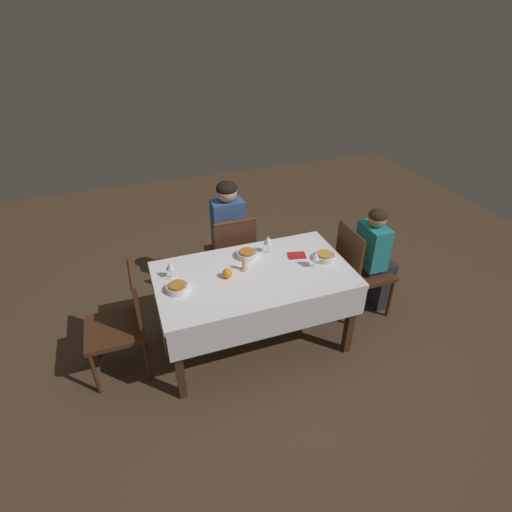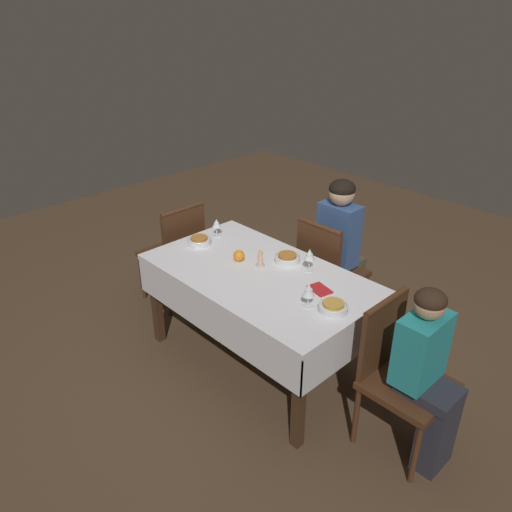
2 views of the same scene
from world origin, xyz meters
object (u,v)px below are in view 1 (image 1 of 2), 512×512
Objects in this scene: orange_fruit at (227,273)px; bowl_east at (177,287)px; chair_east at (123,320)px; bowl_west at (325,256)px; person_adult_denim at (227,229)px; candle_centerpiece at (244,265)px; wine_glass_west at (315,255)px; chair_west at (359,267)px; dining_table at (254,282)px; napkin_red_folded at (297,255)px; wine_glass_south at (268,240)px; chair_south at (232,252)px; person_child_teal at (376,256)px; bowl_south at (247,254)px; wine_glass_east at (170,267)px.

bowl_east is at bearing 4.79° from orange_fruit.
chair_east is 1.68m from bowl_west.
candle_centerpiece is (0.08, 0.80, 0.11)m from person_adult_denim.
wine_glass_west is 1.18× the size of candle_centerpiece.
person_adult_denim reaches higher than bowl_east.
chair_west reaches higher than bowl_west.
candle_centerpiece is (0.06, -0.07, 0.14)m from dining_table.
candle_centerpiece is at bearing -14.75° from wine_glass_west.
dining_table is 9.56× the size of napkin_red_folded.
wine_glass_south reaches higher than wine_glass_west.
chair_south reaches higher than candle_centerpiece.
wine_glass_south is at bearing 79.89° from person_child_teal.
orange_fruit is (0.16, 0.05, -0.01)m from candle_centerpiece.
bowl_west is at bearing 129.98° from chair_south.
orange_fruit is at bearing 92.73° from chair_west.
bowl_east is (0.61, 0.02, 0.12)m from dining_table.
person_adult_denim is 1.11× the size of person_child_teal.
person_adult_denim is at bearing -61.93° from napkin_red_folded.
bowl_east is at bearing 22.60° from bowl_south.
chair_south reaches higher than dining_table.
orange_fruit is (-0.40, -0.03, 0.01)m from bowl_east.
chair_east is at bearing -5.16° from wine_glass_west.
chair_south is 0.53m from bowl_south.
bowl_west is at bearing 101.17° from chair_west.
wine_glass_east is (1.66, -0.09, 0.33)m from chair_west.
chair_south is 0.70m from candle_centerpiece.
wine_glass_west is (-0.47, 0.94, 0.17)m from person_adult_denim.
chair_west is at bearing 176.42° from napkin_red_folded.
chair_west is at bearing -179.62° from candle_centerpiece.
wine_glass_south is (-0.21, -0.25, 0.21)m from dining_table.
chair_west is at bearing -177.27° from orange_fruit.
person_adult_denim is 15.32× the size of orange_fruit.
dining_table is 1.05m from chair_west.
candle_centerpiece is (0.27, 0.18, -0.07)m from wine_glass_south.
person_child_teal is at bearing -171.97° from bowl_west.
chair_south is 1.24m from chair_east.
dining_table is at bearing 130.36° from candle_centerpiece.
dining_table is 1.70× the size of chair_west.
bowl_south reaches higher than dining_table.
dining_table is at bearing -0.73° from bowl_west.
wine_glass_south is at bearing -32.36° from bowl_west.
chair_south reaches higher than orange_fruit.
wine_glass_east is at bearing 6.16° from wine_glass_south.
person_adult_denim is 0.62m from bowl_south.
person_adult_denim is (-1.06, -0.80, 0.17)m from chair_east.
napkin_red_folded is (0.20, -0.12, -0.02)m from bowl_west.
person_adult_denim is at bearing -90.00° from chair_south.
bowl_west is at bearing 148.73° from napkin_red_folded.
bowl_west is 1.01× the size of bowl_east.
orange_fruit reaches higher than bowl_west.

